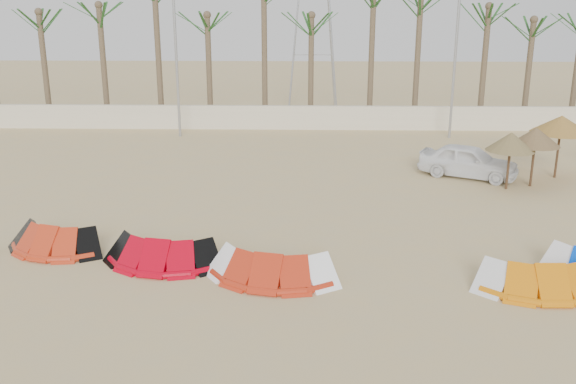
{
  "coord_description": "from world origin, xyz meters",
  "views": [
    {
      "loc": [
        0.48,
        -12.75,
        7.07
      ],
      "look_at": [
        0.0,
        6.0,
        1.3
      ],
      "focal_mm": 40.0,
      "sensor_mm": 36.0,
      "label": 1
    }
  ],
  "objects_px": {
    "parasol_mid": "(511,142)",
    "car": "(468,161)",
    "parasol_right": "(561,124)",
    "kite_red_mid": "(164,248)",
    "kite_red_left": "(57,235)",
    "parasol_left": "(536,137)",
    "kite_red_right": "(272,261)",
    "kite_orange": "(541,271)"
  },
  "relations": [
    {
      "from": "kite_red_right",
      "to": "parasol_left",
      "type": "xyz_separation_m",
      "value": [
        9.58,
        8.55,
        1.53
      ]
    },
    {
      "from": "kite_orange",
      "to": "car",
      "type": "distance_m",
      "value": 10.3
    },
    {
      "from": "kite_red_left",
      "to": "parasol_left",
      "type": "bearing_deg",
      "value": 23.18
    },
    {
      "from": "kite_red_left",
      "to": "kite_red_mid",
      "type": "bearing_deg",
      "value": -14.7
    },
    {
      "from": "parasol_right",
      "to": "kite_red_mid",
      "type": "bearing_deg",
      "value": -147.46
    },
    {
      "from": "kite_red_right",
      "to": "kite_red_mid",
      "type": "bearing_deg",
      "value": 163.84
    },
    {
      "from": "kite_red_right",
      "to": "parasol_left",
      "type": "bearing_deg",
      "value": 41.75
    },
    {
      "from": "kite_red_mid",
      "to": "parasol_right",
      "type": "bearing_deg",
      "value": 32.54
    },
    {
      "from": "kite_red_right",
      "to": "car",
      "type": "distance_m",
      "value": 12.33
    },
    {
      "from": "parasol_right",
      "to": "kite_red_left",
      "type": "bearing_deg",
      "value": -155.01
    },
    {
      "from": "parasol_left",
      "to": "parasol_mid",
      "type": "bearing_deg",
      "value": -158.48
    },
    {
      "from": "parasol_mid",
      "to": "car",
      "type": "relative_size",
      "value": 0.56
    },
    {
      "from": "car",
      "to": "kite_red_mid",
      "type": "bearing_deg",
      "value": 157.78
    },
    {
      "from": "kite_orange",
      "to": "parasol_mid",
      "type": "distance_m",
      "value": 8.9
    },
    {
      "from": "kite_red_mid",
      "to": "parasol_right",
      "type": "xyz_separation_m",
      "value": [
        14.0,
        8.93,
        1.76
      ]
    },
    {
      "from": "parasol_left",
      "to": "parasol_mid",
      "type": "xyz_separation_m",
      "value": [
        -1.05,
        -0.41,
        -0.11
      ]
    },
    {
      "from": "parasol_mid",
      "to": "car",
      "type": "distance_m",
      "value": 2.3
    },
    {
      "from": "kite_orange",
      "to": "parasol_right",
      "type": "bearing_deg",
      "value": 67.84
    },
    {
      "from": "kite_red_mid",
      "to": "parasol_left",
      "type": "distance_m",
      "value": 14.84
    },
    {
      "from": "kite_red_left",
      "to": "car",
      "type": "distance_m",
      "value": 15.97
    },
    {
      "from": "kite_orange",
      "to": "parasol_mid",
      "type": "xyz_separation_m",
      "value": [
        1.74,
        8.61,
        1.42
      ]
    },
    {
      "from": "parasol_right",
      "to": "kite_orange",
      "type": "bearing_deg",
      "value": -112.16
    },
    {
      "from": "kite_red_mid",
      "to": "kite_orange",
      "type": "bearing_deg",
      "value": -7.79
    },
    {
      "from": "kite_red_left",
      "to": "parasol_right",
      "type": "xyz_separation_m",
      "value": [
        17.31,
        8.07,
        1.76
      ]
    },
    {
      "from": "kite_orange",
      "to": "parasol_right",
      "type": "height_order",
      "value": "parasol_right"
    },
    {
      "from": "kite_red_right",
      "to": "car",
      "type": "height_order",
      "value": "car"
    },
    {
      "from": "kite_red_left",
      "to": "kite_red_mid",
      "type": "distance_m",
      "value": 3.42
    },
    {
      "from": "kite_red_left",
      "to": "kite_red_mid",
      "type": "height_order",
      "value": "same"
    },
    {
      "from": "kite_red_right",
      "to": "parasol_right",
      "type": "height_order",
      "value": "parasol_right"
    },
    {
      "from": "kite_red_left",
      "to": "kite_orange",
      "type": "xyz_separation_m",
      "value": [
        13.12,
        -2.21,
        0.0
      ]
    },
    {
      "from": "car",
      "to": "parasol_right",
      "type": "bearing_deg",
      "value": -62.59
    },
    {
      "from": "car",
      "to": "kite_orange",
      "type": "bearing_deg",
      "value": -156.36
    },
    {
      "from": "kite_orange",
      "to": "parasol_right",
      "type": "relative_size",
      "value": 1.34
    },
    {
      "from": "parasol_mid",
      "to": "parasol_right",
      "type": "distance_m",
      "value": 2.98
    },
    {
      "from": "kite_orange",
      "to": "kite_red_left",
      "type": "bearing_deg",
      "value": 170.44
    },
    {
      "from": "parasol_left",
      "to": "kite_orange",
      "type": "bearing_deg",
      "value": -107.16
    },
    {
      "from": "parasol_left",
      "to": "kite_red_mid",
      "type": "bearing_deg",
      "value": -148.64
    },
    {
      "from": "kite_orange",
      "to": "kite_red_right",
      "type": "bearing_deg",
      "value": 176.05
    },
    {
      "from": "kite_red_mid",
      "to": "kite_red_right",
      "type": "xyz_separation_m",
      "value": [
        3.02,
        -0.87,
        0.0
      ]
    },
    {
      "from": "kite_red_left",
      "to": "kite_red_right",
      "type": "xyz_separation_m",
      "value": [
        6.32,
        -1.74,
        0.0
      ]
    },
    {
      "from": "kite_red_right",
      "to": "parasol_mid",
      "type": "height_order",
      "value": "parasol_mid"
    },
    {
      "from": "kite_red_mid",
      "to": "kite_red_right",
      "type": "height_order",
      "value": "same"
    }
  ]
}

